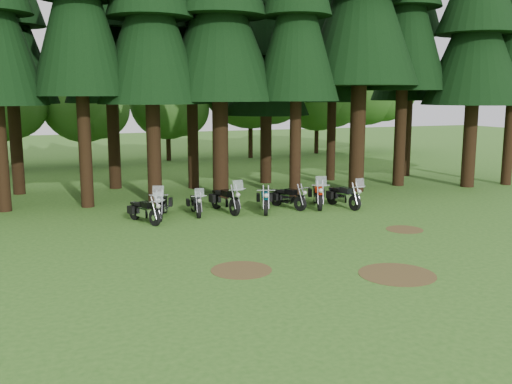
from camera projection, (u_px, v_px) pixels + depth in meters
ground at (304, 244)px, 19.55m from camera, size 120.00×120.00×0.00m
pine_front_9 at (478, 9)px, 30.14m from camera, size 5.44×5.44×15.89m
pine_back_2 at (108, 3)px, 29.55m from camera, size 4.85×4.85×16.30m
pine_back_3 at (190, 4)px, 29.66m from camera, size 4.35×4.35×16.20m
pine_back_4 at (266, 37)px, 31.77m from camera, size 4.94×4.94×13.78m
pine_back_5 at (334, 11)px, 32.60m from camera, size 3.94×3.94×16.33m
pine_back_6 at (412, 13)px, 34.41m from camera, size 4.59×4.59×16.58m
decid_3 at (87, 102)px, 40.17m from camera, size 6.12×5.95×7.65m
decid_4 at (171, 104)px, 43.54m from camera, size 5.93×5.76×7.41m
decid_5 at (256, 80)px, 45.08m from camera, size 8.45×8.21×10.56m
decid_6 at (322, 93)px, 48.80m from camera, size 7.06×6.86×8.82m
decid_7 at (369, 81)px, 50.11m from camera, size 8.44×8.20×10.55m
dirt_patch_0 at (241, 270)px, 16.64m from camera, size 1.80×1.80×0.01m
dirt_patch_1 at (405, 229)px, 21.63m from camera, size 1.40×1.40×0.01m
dirt_patch_2 at (397, 274)px, 16.24m from camera, size 2.20×2.20×0.01m
motorcycle_0 at (144, 211)px, 22.70m from camera, size 1.05×2.13×1.38m
motorcycle_1 at (162, 205)px, 23.73m from camera, size 1.06×2.37×1.52m
motorcycle_2 at (196, 205)px, 24.22m from camera, size 0.48×2.07×1.30m
motorcycle_3 at (225, 200)px, 24.73m from camera, size 0.70×2.50×1.57m
motorcycle_4 at (265, 201)px, 24.89m from camera, size 0.94×2.27×0.96m
motorcycle_5 at (288, 198)px, 25.60m from camera, size 0.86×2.13×0.90m
motorcycle_6 at (318, 195)px, 25.90m from camera, size 1.20×2.45×1.59m
motorcycle_7 at (343, 197)px, 25.78m from camera, size 0.63×2.36×1.48m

